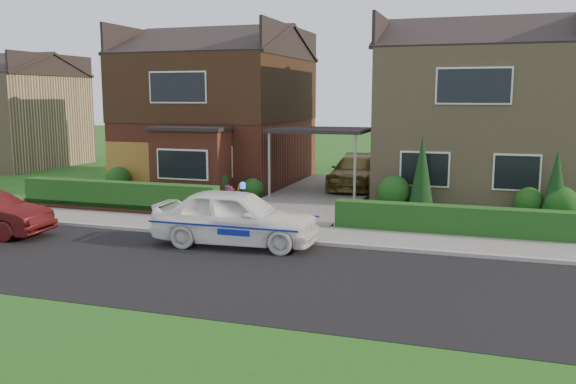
% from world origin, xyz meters
% --- Properties ---
extents(ground, '(120.00, 120.00, 0.00)m').
position_xyz_m(ground, '(0.00, 0.00, 0.00)').
color(ground, '#144B14').
rests_on(ground, ground).
extents(road, '(60.00, 6.00, 0.02)m').
position_xyz_m(road, '(0.00, 0.00, 0.00)').
color(road, black).
rests_on(road, ground).
extents(kerb, '(60.00, 0.16, 0.12)m').
position_xyz_m(kerb, '(0.00, 3.05, 0.06)').
color(kerb, '#9E9993').
rests_on(kerb, ground).
extents(sidewalk, '(60.00, 2.00, 0.10)m').
position_xyz_m(sidewalk, '(0.00, 4.10, 0.05)').
color(sidewalk, slate).
rests_on(sidewalk, ground).
extents(grass_verge, '(60.00, 4.00, 0.01)m').
position_xyz_m(grass_verge, '(0.00, -5.00, 0.00)').
color(grass_verge, '#144B14').
rests_on(grass_verge, ground).
extents(driveway, '(3.80, 12.00, 0.12)m').
position_xyz_m(driveway, '(0.00, 11.00, 0.06)').
color(driveway, '#666059').
rests_on(driveway, ground).
extents(house_left, '(7.50, 9.53, 7.25)m').
position_xyz_m(house_left, '(-5.78, 13.90, 3.81)').
color(house_left, brown).
rests_on(house_left, ground).
extents(house_right, '(7.50, 8.06, 7.25)m').
position_xyz_m(house_right, '(5.80, 13.99, 3.66)').
color(house_right, '#997F5E').
rests_on(house_right, ground).
extents(carport_link, '(3.80, 3.00, 2.77)m').
position_xyz_m(carport_link, '(0.00, 10.95, 2.66)').
color(carport_link, black).
rests_on(carport_link, ground).
extents(garage_door, '(2.20, 0.10, 2.10)m').
position_xyz_m(garage_door, '(-8.25, 9.96, 1.05)').
color(garage_door, '#915A1F').
rests_on(garage_door, ground).
extents(dwarf_wall, '(7.70, 0.25, 0.36)m').
position_xyz_m(dwarf_wall, '(-5.80, 5.30, 0.18)').
color(dwarf_wall, brown).
rests_on(dwarf_wall, ground).
extents(hedge_left, '(7.50, 0.55, 0.90)m').
position_xyz_m(hedge_left, '(-5.80, 5.45, 0.00)').
color(hedge_left, '#123A13').
rests_on(hedge_left, ground).
extents(hedge_right, '(7.50, 0.55, 0.80)m').
position_xyz_m(hedge_right, '(5.80, 5.35, 0.00)').
color(hedge_right, '#123A13').
rests_on(hedge_right, ground).
extents(shrub_left_far, '(1.08, 1.08, 1.08)m').
position_xyz_m(shrub_left_far, '(-8.50, 9.50, 0.54)').
color(shrub_left_far, '#123A13').
rests_on(shrub_left_far, ground).
extents(shrub_left_mid, '(1.32, 1.32, 1.32)m').
position_xyz_m(shrub_left_mid, '(-4.00, 9.30, 0.66)').
color(shrub_left_mid, '#123A13').
rests_on(shrub_left_mid, ground).
extents(shrub_left_near, '(0.84, 0.84, 0.84)m').
position_xyz_m(shrub_left_near, '(-2.40, 9.60, 0.42)').
color(shrub_left_near, '#123A13').
rests_on(shrub_left_near, ground).
extents(shrub_right_near, '(1.20, 1.20, 1.20)m').
position_xyz_m(shrub_right_near, '(3.20, 9.40, 0.60)').
color(shrub_right_near, '#123A13').
rests_on(shrub_right_near, ground).
extents(shrub_right_mid, '(0.96, 0.96, 0.96)m').
position_xyz_m(shrub_right_mid, '(7.80, 9.50, 0.48)').
color(shrub_right_mid, '#123A13').
rests_on(shrub_right_mid, ground).
extents(shrub_right_far, '(1.08, 1.08, 1.08)m').
position_xyz_m(shrub_right_far, '(8.80, 9.20, 0.54)').
color(shrub_right_far, '#123A13').
rests_on(shrub_right_far, ground).
extents(conifer_a, '(0.90, 0.90, 2.60)m').
position_xyz_m(conifer_a, '(4.20, 9.20, 1.30)').
color(conifer_a, black).
rests_on(conifer_a, ground).
extents(conifer_b, '(0.90, 0.90, 2.20)m').
position_xyz_m(conifer_b, '(8.60, 9.20, 1.10)').
color(conifer_b, black).
rests_on(conifer_b, ground).
extents(neighbour_left, '(6.50, 7.00, 5.20)m').
position_xyz_m(neighbour_left, '(-20.00, 16.00, 2.60)').
color(neighbour_left, '#997F5E').
rests_on(neighbour_left, ground).
extents(police_car, '(4.18, 4.65, 1.71)m').
position_xyz_m(police_car, '(-0.07, 2.40, 0.77)').
color(police_car, white).
rests_on(police_car, ground).
extents(driveway_car, '(2.12, 4.78, 1.36)m').
position_xyz_m(driveway_car, '(1.00, 13.05, 0.80)').
color(driveway_car, brown).
rests_on(driveway_car, driveway).
extents(potted_plant_a, '(0.45, 0.36, 0.74)m').
position_xyz_m(potted_plant_a, '(-8.70, 6.00, 0.37)').
color(potted_plant_a, gray).
rests_on(potted_plant_a, ground).
extents(potted_plant_b, '(0.60, 0.58, 0.85)m').
position_xyz_m(potted_plant_b, '(-2.50, 8.28, 0.43)').
color(potted_plant_b, gray).
rests_on(potted_plant_b, ground).
extents(potted_plant_c, '(0.61, 0.61, 0.82)m').
position_xyz_m(potted_plant_c, '(-2.50, 7.53, 0.41)').
color(potted_plant_c, gray).
rests_on(potted_plant_c, ground).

